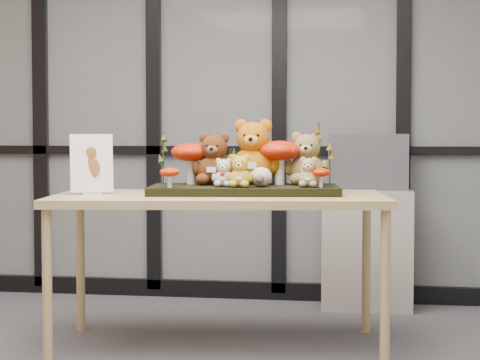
% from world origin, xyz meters
% --- Properties ---
extents(room_shell, '(5.00, 5.00, 5.00)m').
position_xyz_m(room_shell, '(0.00, 0.00, 1.68)').
color(room_shell, beige).
rests_on(room_shell, floor).
extents(glass_partition, '(4.90, 0.06, 2.78)m').
position_xyz_m(glass_partition, '(-0.00, 2.47, 1.42)').
color(glass_partition, '#2D383F').
rests_on(glass_partition, floor).
extents(display_table, '(1.89, 1.12, 0.84)m').
position_xyz_m(display_table, '(0.29, 1.04, 0.77)').
color(display_table, tan).
rests_on(display_table, floor).
extents(diorama_tray, '(1.08, 0.64, 0.04)m').
position_xyz_m(diorama_tray, '(0.41, 1.12, 0.86)').
color(diorama_tray, black).
rests_on(diorama_tray, display_table).
extents(bear_pooh_yellow, '(0.34, 0.32, 0.40)m').
position_xyz_m(bear_pooh_yellow, '(0.44, 1.26, 1.08)').
color(bear_pooh_yellow, '#B95F0B').
rests_on(bear_pooh_yellow, diorama_tray).
extents(bear_brown_medium, '(0.27, 0.25, 0.32)m').
position_xyz_m(bear_brown_medium, '(0.23, 1.18, 1.04)').
color(bear_brown_medium, '#4D250F').
rests_on(bear_brown_medium, diorama_tray).
extents(bear_tan_back, '(0.28, 0.26, 0.32)m').
position_xyz_m(bear_tan_back, '(0.74, 1.29, 1.04)').
color(bear_tan_back, olive).
rests_on(bear_tan_back, diorama_tray).
extents(bear_small_yellow, '(0.16, 0.15, 0.19)m').
position_xyz_m(bear_small_yellow, '(0.41, 0.98, 0.98)').
color(bear_small_yellow, gold).
rests_on(bear_small_yellow, diorama_tray).
extents(bear_white_bow, '(0.14, 0.13, 0.17)m').
position_xyz_m(bear_white_bow, '(0.32, 1.01, 0.97)').
color(bear_white_bow, beige).
rests_on(bear_white_bow, diorama_tray).
extents(bear_beige_small, '(0.15, 0.14, 0.18)m').
position_xyz_m(bear_beige_small, '(0.77, 1.04, 0.97)').
color(bear_beige_small, '#A0865D').
rests_on(bear_beige_small, diorama_tray).
extents(plush_cream_hedgehog, '(0.10, 0.09, 0.12)m').
position_xyz_m(plush_cream_hedgehog, '(0.52, 1.03, 0.94)').
color(plush_cream_hedgehog, beige).
rests_on(plush_cream_hedgehog, diorama_tray).
extents(mushroom_back_left, '(0.23, 0.23, 0.26)m').
position_xyz_m(mushroom_back_left, '(0.10, 1.23, 1.01)').
color(mushroom_back_left, '#A81B05').
rests_on(mushroom_back_left, diorama_tray).
extents(mushroom_back_right, '(0.24, 0.24, 0.27)m').
position_xyz_m(mushroom_back_right, '(0.59, 1.26, 1.02)').
color(mushroom_back_right, '#A81B05').
rests_on(mushroom_back_right, diorama_tray).
extents(mushroom_front_left, '(0.11, 0.11, 0.12)m').
position_xyz_m(mushroom_front_left, '(0.05, 0.89, 0.94)').
color(mushroom_front_left, '#A81B05').
rests_on(mushroom_front_left, diorama_tray).
extents(mushroom_front_right, '(0.10, 0.10, 0.11)m').
position_xyz_m(mushroom_front_right, '(0.84, 1.04, 0.94)').
color(mushroom_front_right, '#A81B05').
rests_on(mushroom_front_right, diorama_tray).
extents(sprig_green_far_left, '(0.05, 0.05, 0.29)m').
position_xyz_m(sprig_green_far_left, '(-0.06, 1.20, 1.03)').
color(sprig_green_far_left, '#16390C').
rests_on(sprig_green_far_left, diorama_tray).
extents(sprig_green_mid_left, '(0.05, 0.05, 0.22)m').
position_xyz_m(sprig_green_mid_left, '(0.09, 1.27, 0.99)').
color(sprig_green_mid_left, '#16390C').
rests_on(sprig_green_mid_left, diorama_tray).
extents(sprig_dry_far_right, '(0.05, 0.05, 0.35)m').
position_xyz_m(sprig_dry_far_right, '(0.81, 1.29, 1.06)').
color(sprig_dry_far_right, brown).
rests_on(sprig_dry_far_right, diorama_tray).
extents(sprig_dry_mid_right, '(0.05, 0.05, 0.24)m').
position_xyz_m(sprig_dry_mid_right, '(0.88, 1.16, 1.00)').
color(sprig_dry_mid_right, brown).
rests_on(sprig_dry_mid_right, diorama_tray).
extents(sprig_green_centre, '(0.05, 0.05, 0.20)m').
position_xyz_m(sprig_green_centre, '(0.30, 1.31, 0.98)').
color(sprig_green_centre, '#16390C').
rests_on(sprig_green_centre, diorama_tray).
extents(sign_holder, '(0.23, 0.14, 0.33)m').
position_xyz_m(sign_holder, '(-0.40, 0.97, 0.99)').
color(sign_holder, silver).
rests_on(sign_holder, display_table).
extents(label_card, '(0.10, 0.03, 0.00)m').
position_xyz_m(label_card, '(0.39, 0.69, 0.84)').
color(label_card, white).
rests_on(label_card, display_table).
extents(cabinet, '(0.59, 0.35, 0.79)m').
position_xyz_m(cabinet, '(1.07, 2.26, 0.39)').
color(cabinet, gray).
rests_on(cabinet, floor).
extents(monitor, '(0.53, 0.06, 0.38)m').
position_xyz_m(monitor, '(1.07, 2.28, 0.98)').
color(monitor, '#494C50').
rests_on(monitor, cabinet).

